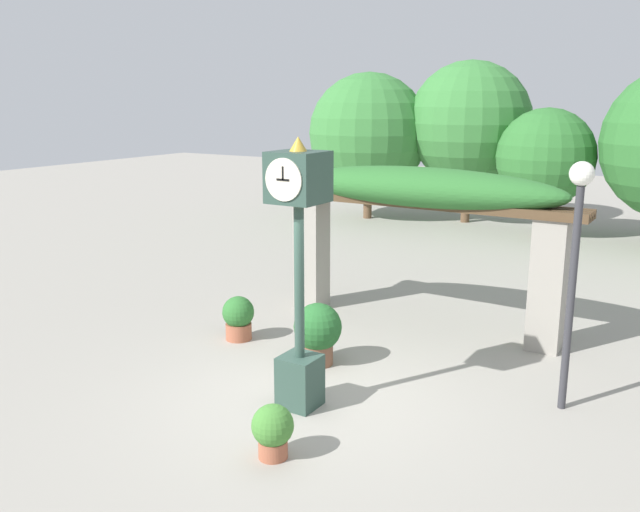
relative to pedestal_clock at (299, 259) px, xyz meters
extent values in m
plane|color=gray|center=(0.00, 0.28, -1.98)|extent=(60.00, 60.00, 0.00)
cube|color=#2D473D|center=(0.00, 0.00, -1.64)|extent=(0.48, 0.48, 0.69)
cylinder|color=#2D473D|center=(0.00, 0.00, -0.31)|extent=(0.13, 0.13, 1.97)
cylinder|color=gold|center=(0.00, 0.00, 0.70)|extent=(0.21, 0.21, 0.04)
cube|color=#2D473D|center=(0.00, 0.00, 1.03)|extent=(0.62, 0.62, 0.62)
cylinder|color=beige|center=(0.00, -0.32, 1.03)|extent=(0.51, 0.02, 0.51)
cylinder|color=beige|center=(0.00, 0.32, 1.03)|extent=(0.51, 0.02, 0.51)
cube|color=black|center=(0.00, -0.34, 1.03)|extent=(0.18, 0.01, 0.02)
cube|color=black|center=(0.00, -0.34, 1.11)|extent=(0.02, 0.01, 0.16)
cone|color=gold|center=(0.00, 0.00, 1.43)|extent=(0.22, 0.22, 0.18)
cube|color=gray|center=(-2.22, 3.80, -0.91)|extent=(0.52, 0.52, 2.14)
cube|color=gray|center=(2.22, 3.80, -0.91)|extent=(0.52, 0.52, 2.14)
cube|color=#4C3823|center=(0.00, 3.54, 0.23)|extent=(5.55, 0.10, 0.15)
cube|color=#4C3823|center=(0.00, 3.71, 0.23)|extent=(5.55, 0.10, 0.15)
cube|color=#4C3823|center=(0.00, 3.89, 0.23)|extent=(5.55, 0.10, 0.15)
cube|color=#4C3823|center=(0.00, 4.06, 0.23)|extent=(5.55, 0.10, 0.15)
ellipsoid|color=#2D6B2D|center=(0.00, 3.80, 0.48)|extent=(4.93, 1.12, 0.70)
cylinder|color=#9E563D|center=(-2.26, 1.57, -1.84)|extent=(0.43, 0.43, 0.27)
sphere|color=#2D6B2D|center=(-2.26, 1.57, -1.51)|extent=(0.53, 0.53, 0.53)
cylinder|color=brown|center=(-0.56, 1.34, -1.82)|extent=(0.47, 0.47, 0.32)
sphere|color=#235B28|center=(-0.56, 1.34, -1.39)|extent=(0.73, 0.73, 0.73)
cylinder|color=#9E563D|center=(0.46, -1.26, -1.88)|extent=(0.33, 0.33, 0.21)
sphere|color=#427F33|center=(0.46, -1.26, -1.59)|extent=(0.48, 0.48, 0.48)
cylinder|color=#333338|center=(2.95, 1.74, -0.53)|extent=(0.10, 0.10, 2.91)
sphere|color=white|center=(2.95, 1.74, 1.08)|extent=(0.30, 0.30, 0.30)
cylinder|color=brown|center=(-5.84, 13.04, -1.26)|extent=(0.28, 0.28, 1.45)
sphere|color=#387A38|center=(-5.84, 13.04, 0.83)|extent=(3.89, 3.89, 3.89)
cylinder|color=brown|center=(-2.80, 14.04, -1.07)|extent=(0.28, 0.28, 1.82)
sphere|color=#387A38|center=(-2.80, 14.04, 1.18)|extent=(3.85, 3.85, 3.85)
cylinder|color=brown|center=(-0.14, 12.98, -1.32)|extent=(0.28, 0.28, 1.32)
sphere|color=#2D6B2D|center=(-0.14, 12.98, 0.31)|extent=(2.77, 2.77, 2.77)
camera|label=1|loc=(4.53, -6.86, 1.98)|focal=38.00mm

